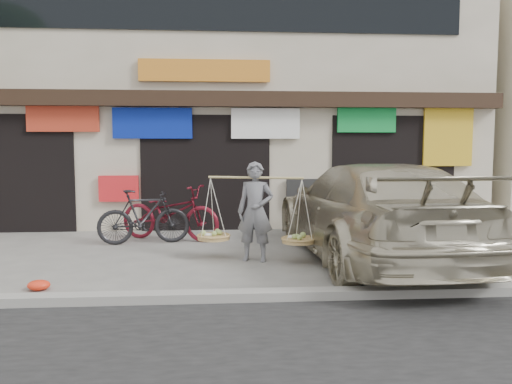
{
  "coord_description": "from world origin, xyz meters",
  "views": [
    {
      "loc": [
        0.31,
        -8.24,
        1.96
      ],
      "look_at": [
        0.99,
        0.9,
        1.13
      ],
      "focal_mm": 35.0,
      "sensor_mm": 36.0,
      "label": 1
    }
  ],
  "objects": [
    {
      "name": "red_bag",
      "position": [
        -2.17,
        -1.35,
        0.07
      ],
      "size": [
        0.31,
        0.25,
        0.14
      ],
      "primitive_type": "ellipsoid",
      "color": "#F73317",
      "rests_on": "ground"
    },
    {
      "name": "bike_1",
      "position": [
        -1.21,
        1.88,
        0.55
      ],
      "size": [
        1.89,
        0.8,
        1.1
      ],
      "primitive_type": "imported",
      "rotation": [
        0.0,
        0.0,
        1.73
      ],
      "color": "black",
      "rests_on": "ground"
    },
    {
      "name": "shophouse_block",
      "position": [
        -0.0,
        6.42,
        3.45
      ],
      "size": [
        14.0,
        6.32,
        7.0
      ],
      "color": "beige",
      "rests_on": "ground"
    },
    {
      "name": "kerb",
      "position": [
        0.0,
        -2.0,
        0.06
      ],
      "size": [
        70.0,
        0.25,
        0.12
      ],
      "primitive_type": "cube",
      "color": "gray",
      "rests_on": "ground"
    },
    {
      "name": "street_vendor",
      "position": [
        0.93,
        0.2,
        0.79
      ],
      "size": [
        1.99,
        0.96,
        1.71
      ],
      "rotation": [
        0.0,
        0.0,
        -0.27
      ],
      "color": "slate",
      "rests_on": "ground"
    },
    {
      "name": "bike_2",
      "position": [
        -0.72,
        2.26,
        0.58
      ],
      "size": [
        2.35,
        1.53,
        1.17
      ],
      "primitive_type": "imported",
      "rotation": [
        0.0,
        0.0,
        1.2
      ],
      "color": "maroon",
      "rests_on": "ground"
    },
    {
      "name": "ground",
      "position": [
        0.0,
        0.0,
        0.0
      ],
      "size": [
        70.0,
        70.0,
        0.0
      ],
      "primitive_type": "plane",
      "color": "gray",
      "rests_on": "ground"
    },
    {
      "name": "suv",
      "position": [
        2.94,
        0.2,
        0.84
      ],
      "size": [
        2.65,
        5.92,
        1.69
      ],
      "rotation": [
        0.0,
        0.0,
        3.19
      ],
      "color": "#C0B79A",
      "rests_on": "ground"
    }
  ]
}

